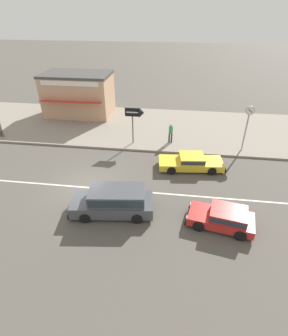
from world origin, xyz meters
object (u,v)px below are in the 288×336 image
at_px(minivan_dark_grey_0, 114,200).
at_px(street_clock, 248,118).
at_px(arrow_signboard, 139,114).
at_px(sedan_yellow_4, 191,162).
at_px(hatchback_red_3, 223,217).
at_px(pedestrian_near_clock, 171,132).
at_px(shopfront_corner_warung, 79,94).

bearing_deg(minivan_dark_grey_0, street_clock, 44.95).
bearing_deg(arrow_signboard, minivan_dark_grey_0, -91.13).
relative_size(sedan_yellow_4, arrow_signboard, 1.55).
distance_m(hatchback_red_3, sedan_yellow_4, 5.94).
distance_m(pedestrian_near_clock, shopfront_corner_warung, 11.58).
height_order(street_clock, arrow_signboard, street_clock).
bearing_deg(arrow_signboard, street_clock, -0.49).
bearing_deg(shopfront_corner_warung, minivan_dark_grey_0, -64.29).
bearing_deg(hatchback_red_3, shopfront_corner_warung, 130.85).
bearing_deg(minivan_dark_grey_0, arrow_signboard, 88.87).
xyz_separation_m(minivan_dark_grey_0, arrow_signboard, (0.17, 8.65, 1.91)).
xyz_separation_m(minivan_dark_grey_0, hatchback_red_3, (6.01, -0.32, -0.26)).
relative_size(arrow_signboard, pedestrian_near_clock, 1.85).
bearing_deg(pedestrian_near_clock, arrow_signboard, -168.84).
distance_m(minivan_dark_grey_0, arrow_signboard, 8.86).
height_order(hatchback_red_3, arrow_signboard, arrow_signboard).
distance_m(arrow_signboard, shopfront_corner_warung, 9.72).
height_order(hatchback_red_3, shopfront_corner_warung, shopfront_corner_warung).
bearing_deg(hatchback_red_3, sedan_yellow_4, 105.46).
height_order(minivan_dark_grey_0, hatchback_red_3, minivan_dark_grey_0).
distance_m(minivan_dark_grey_0, sedan_yellow_4, 6.99).
height_order(street_clock, shopfront_corner_warung, shopfront_corner_warung).
bearing_deg(pedestrian_near_clock, shopfront_corner_warung, 149.74).
height_order(minivan_dark_grey_0, shopfront_corner_warung, shopfront_corner_warung).
bearing_deg(street_clock, pedestrian_near_clock, 174.33).
distance_m(arrow_signboard, pedestrian_near_clock, 3.09).
xyz_separation_m(sedan_yellow_4, pedestrian_near_clock, (-1.69, 3.76, 0.60)).
height_order(hatchback_red_3, street_clock, street_clock).
bearing_deg(arrow_signboard, pedestrian_near_clock, 11.16).
height_order(sedan_yellow_4, pedestrian_near_clock, pedestrian_near_clock).
xyz_separation_m(pedestrian_near_clock, shopfront_corner_warung, (-9.95, 5.81, 1.15)).
height_order(hatchback_red_3, pedestrian_near_clock, pedestrian_near_clock).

